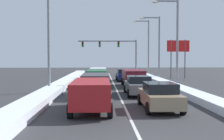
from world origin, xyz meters
TOP-DOWN VIEW (x-y plane):
  - ground_plane at (0.00, 16.84)m, footprint 120.00×120.00m
  - lane_stripe_between_right_lane_and_center_lane at (-0.00, 21.05)m, footprint 0.14×46.31m
  - snow_bank_right_shoulder at (5.30, 21.05)m, footprint 1.40×46.31m
  - snow_bank_left_shoulder at (-5.30, 21.05)m, footprint 1.52×46.31m
  - sedan_tan_right_lane_nearest at (1.90, 7.53)m, footprint 2.00×4.50m
  - sedan_gray_right_lane_second at (1.50, 13.52)m, footprint 2.00×4.50m
  - suv_maroon_right_lane_third at (1.86, 20.19)m, footprint 2.16×4.90m
  - sedan_navy_right_lane_fourth at (1.51, 27.15)m, footprint 2.00×4.50m
  - suv_red_center_lane_nearest at (-1.92, 7.01)m, footprint 2.16×4.90m
  - suv_charcoal_center_lane_second at (-1.84, 13.19)m, footprint 2.16×4.90m
  - suv_green_center_lane_third at (-1.86, 20.00)m, footprint 2.16×4.90m
  - suv_white_center_lane_fourth at (-1.79, 26.07)m, footprint 2.16×4.90m
  - traffic_light_gantry at (1.18, 42.09)m, footprint 10.60×0.47m
  - street_lamp_right_near at (5.69, 18.95)m, footprint 2.66×0.36m
  - street_lamp_right_mid at (5.67, 27.37)m, footprint 2.66×0.36m
  - street_lamp_right_far at (5.75, 35.79)m, footprint 2.66×0.36m
  - street_lamp_left_mid at (-5.40, 15.41)m, footprint 2.66×0.36m
  - roadside_sign_right at (9.49, 31.00)m, footprint 3.20×0.16m

SIDE VIEW (x-z plane):
  - ground_plane at x=0.00m, z-range 0.00..0.00m
  - lane_stripe_between_right_lane_and_center_lane at x=0.00m, z-range 0.00..0.01m
  - snow_bank_right_shoulder at x=5.30m, z-range 0.00..0.47m
  - snow_bank_left_shoulder at x=-5.30m, z-range 0.00..0.56m
  - sedan_tan_right_lane_nearest at x=1.90m, z-range 0.01..1.52m
  - sedan_gray_right_lane_second at x=1.50m, z-range 0.01..1.52m
  - sedan_navy_right_lane_fourth at x=1.51m, z-range 0.01..1.52m
  - suv_maroon_right_lane_third at x=1.86m, z-range 0.18..1.85m
  - suv_red_center_lane_nearest at x=-1.92m, z-range 0.18..1.85m
  - suv_charcoal_center_lane_second at x=-1.84m, z-range 0.18..1.85m
  - suv_green_center_lane_third at x=-1.86m, z-range 0.18..1.85m
  - suv_white_center_lane_fourth at x=-1.79m, z-range 0.18..1.85m
  - roadside_sign_right at x=9.49m, z-range 1.27..6.77m
  - traffic_light_gantry at x=1.18m, z-range 1.62..7.82m
  - street_lamp_right_mid at x=5.67m, z-range 0.81..8.99m
  - street_lamp_left_mid at x=-5.40m, z-range 0.81..9.09m
  - street_lamp_right_near at x=5.69m, z-range 0.81..9.37m
  - street_lamp_right_far at x=5.75m, z-range 0.82..9.69m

